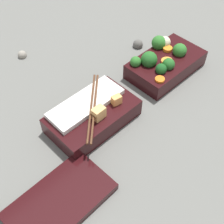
# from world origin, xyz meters

# --- Properties ---
(ground_plane) EXTENTS (3.00, 3.00, 0.00)m
(ground_plane) POSITION_xyz_m (0.00, 0.00, 0.00)
(ground_plane) COLOR slate
(bento_tray_vegetable) EXTENTS (0.21, 0.13, 0.08)m
(bento_tray_vegetable) POSITION_xyz_m (-0.13, -0.01, 0.03)
(bento_tray_vegetable) COLOR black
(bento_tray_vegetable) RESTS_ON ground_plane
(bento_tray_rice) EXTENTS (0.21, 0.15, 0.07)m
(bento_tray_rice) POSITION_xyz_m (0.13, 0.00, 0.03)
(bento_tray_rice) COLOR black
(bento_tray_rice) RESTS_ON ground_plane
(bento_lid) EXTENTS (0.21, 0.12, 0.02)m
(bento_lid) POSITION_xyz_m (0.31, 0.11, 0.01)
(bento_lid) COLOR black
(bento_lid) RESTS_ON ground_plane
(pebble_0) EXTENTS (0.03, 0.03, 0.03)m
(pebble_0) POSITION_xyz_m (-0.16, -0.13, 0.01)
(pebble_0) COLOR #595651
(pebble_0) RESTS_ON ground_plane
(pebble_1) EXTENTS (0.02, 0.02, 0.02)m
(pebble_1) POSITION_xyz_m (0.11, -0.33, 0.01)
(pebble_1) COLOR gray
(pebble_1) RESTS_ON ground_plane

